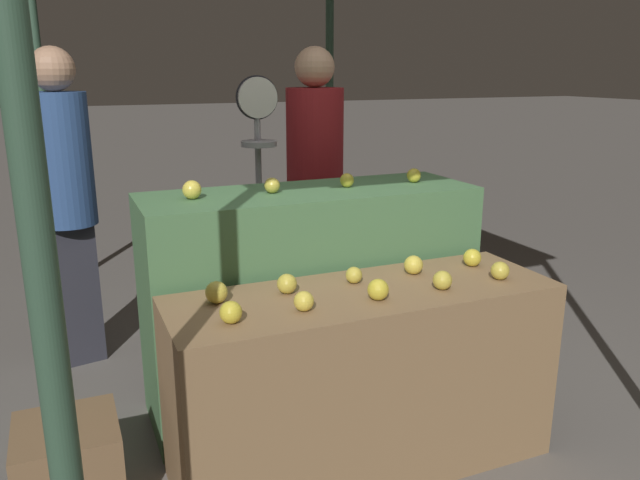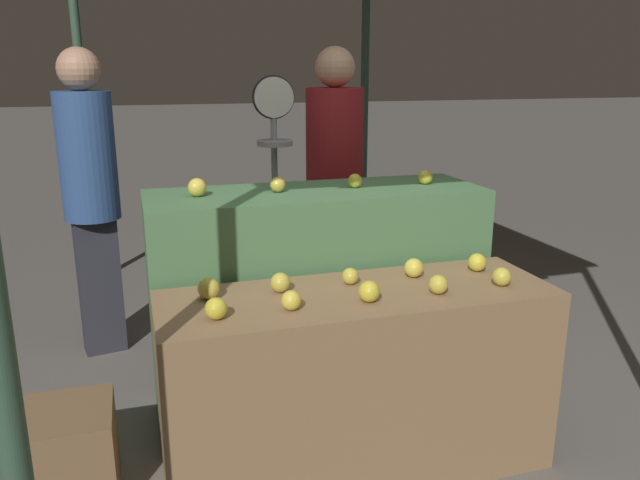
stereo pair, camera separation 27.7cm
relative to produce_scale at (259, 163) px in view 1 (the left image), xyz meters
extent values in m
plane|color=#66605B|center=(0.07, -1.20, -1.19)|extent=(60.00, 60.00, 0.00)
cylinder|color=#33513D|center=(-1.10, -2.02, 0.10)|extent=(0.07, 0.07, 2.58)
cylinder|color=#33513D|center=(-1.10, 1.83, 0.10)|extent=(0.07, 0.07, 2.58)
cylinder|color=#33513D|center=(1.24, 1.83, 0.10)|extent=(0.07, 0.07, 2.58)
cube|color=olive|center=(0.07, -1.20, -0.78)|extent=(1.64, 0.55, 0.81)
cube|color=#4C7A4C|center=(0.07, -0.60, -0.62)|extent=(1.64, 0.55, 1.13)
sphere|color=gold|center=(-0.53, -1.31, -0.33)|extent=(0.08, 0.08, 0.08)
sphere|color=yellow|center=(-0.24, -1.30, -0.34)|extent=(0.08, 0.08, 0.08)
sphere|color=gold|center=(0.07, -1.31, -0.33)|extent=(0.09, 0.09, 0.09)
sphere|color=gold|center=(0.37, -1.31, -0.33)|extent=(0.08, 0.08, 0.08)
sphere|color=gold|center=(0.67, -1.30, -0.33)|extent=(0.08, 0.08, 0.08)
sphere|color=gold|center=(-0.53, -1.09, -0.33)|extent=(0.09, 0.09, 0.09)
sphere|color=gold|center=(-0.24, -1.10, -0.33)|extent=(0.08, 0.08, 0.08)
sphere|color=gold|center=(0.07, -1.09, -0.34)|extent=(0.07, 0.07, 0.07)
sphere|color=yellow|center=(0.37, -1.08, -0.33)|extent=(0.08, 0.08, 0.08)
sphere|color=gold|center=(0.68, -1.09, -0.33)|extent=(0.08, 0.08, 0.08)
sphere|color=yellow|center=(-0.50, -0.59, -0.01)|extent=(0.09, 0.09, 0.09)
sphere|color=gold|center=(-0.12, -0.60, -0.02)|extent=(0.07, 0.07, 0.07)
sphere|color=gold|center=(0.27, -0.60, -0.02)|extent=(0.07, 0.07, 0.07)
sphere|color=gold|center=(0.65, -0.61, -0.02)|extent=(0.07, 0.07, 0.07)
cylinder|color=#99999E|center=(0.00, 0.01, -0.40)|extent=(0.04, 0.04, 1.57)
cylinder|color=black|center=(0.00, 0.01, 0.36)|extent=(0.24, 0.01, 0.24)
cylinder|color=silver|center=(0.00, -0.01, 0.36)|extent=(0.22, 0.02, 0.22)
cylinder|color=#99999E|center=(0.00, -0.01, 0.18)|extent=(0.01, 0.01, 0.14)
cylinder|color=#99999E|center=(0.00, -0.01, 0.11)|extent=(0.20, 0.20, 0.03)
cube|color=#2D2D38|center=(0.42, 0.19, -0.76)|extent=(0.27, 0.17, 0.85)
cylinder|color=maroon|center=(0.42, 0.19, 0.03)|extent=(0.37, 0.37, 0.74)
sphere|color=tan|center=(0.42, 0.19, 0.52)|extent=(0.24, 0.24, 0.24)
cube|color=#2D2D38|center=(-1.02, 0.37, -0.76)|extent=(0.26, 0.19, 0.84)
cylinder|color=#2D4C84|center=(-1.02, 0.37, 0.03)|extent=(0.38, 0.38, 0.73)
sphere|color=tan|center=(-1.02, 0.37, 0.51)|extent=(0.24, 0.24, 0.24)
cube|color=brown|center=(-1.12, -1.05, -0.99)|extent=(0.38, 0.38, 0.38)
camera|label=1|loc=(-1.05, -3.36, 0.51)|focal=35.00mm
camera|label=2|loc=(-0.79, -3.45, 0.51)|focal=35.00mm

